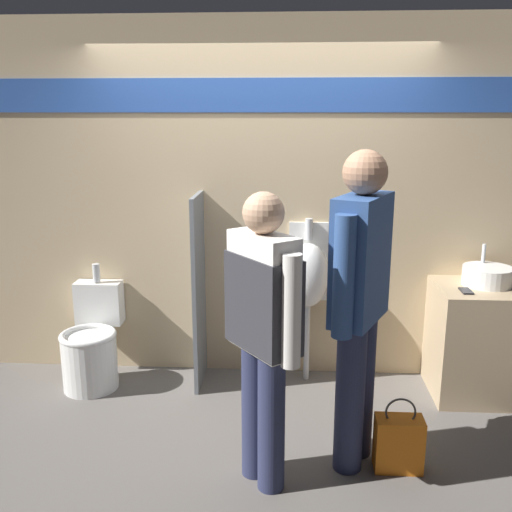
# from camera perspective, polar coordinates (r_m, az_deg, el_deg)

# --- Properties ---
(ground_plane) EXTENTS (16.00, 16.00, 0.00)m
(ground_plane) POSITION_cam_1_polar(r_m,az_deg,el_deg) (4.20, -0.14, -14.61)
(ground_plane) COLOR #5B5651
(display_wall) EXTENTS (4.32, 0.07, 2.70)m
(display_wall) POSITION_cam_1_polar(r_m,az_deg,el_deg) (4.33, 0.34, 5.42)
(display_wall) COLOR tan
(display_wall) RESTS_ON ground_plane
(sink_counter) EXTENTS (0.82, 0.59, 0.82)m
(sink_counter) POSITION_cam_1_polar(r_m,az_deg,el_deg) (4.51, 22.41, -7.90)
(sink_counter) COLOR tan
(sink_counter) RESTS_ON ground_plane
(sink_basin) EXTENTS (0.35, 0.35, 0.27)m
(sink_basin) POSITION_cam_1_polar(r_m,az_deg,el_deg) (4.40, 22.13, -1.84)
(sink_basin) COLOR white
(sink_basin) RESTS_ON sink_counter
(cell_phone) EXTENTS (0.07, 0.14, 0.01)m
(cell_phone) POSITION_cam_1_polar(r_m,az_deg,el_deg) (4.19, 20.26, -3.30)
(cell_phone) COLOR black
(cell_phone) RESTS_ON sink_counter
(divider_near_counter) EXTENTS (0.03, 0.45, 1.45)m
(divider_near_counter) POSITION_cam_1_polar(r_m,az_deg,el_deg) (4.27, -5.73, -3.56)
(divider_near_counter) COLOR slate
(divider_near_counter) RESTS_ON ground_plane
(urinal_near_counter) EXTENTS (0.31, 0.26, 1.26)m
(urinal_near_counter) POSITION_cam_1_polar(r_m,az_deg,el_deg) (4.29, 5.24, -1.92)
(urinal_near_counter) COLOR silver
(urinal_near_counter) RESTS_ON ground_plane
(toilet) EXTENTS (0.42, 0.58, 0.89)m
(toilet) POSITION_cam_1_polar(r_m,az_deg,el_deg) (4.53, -16.11, -8.76)
(toilet) COLOR white
(toilet) RESTS_ON ground_plane
(person_in_vest) EXTENTS (0.43, 0.47, 1.64)m
(person_in_vest) POSITION_cam_1_polar(r_m,az_deg,el_deg) (3.02, 0.72, -6.57)
(person_in_vest) COLOR #282D4C
(person_in_vest) RESTS_ON ground_plane
(person_with_lanyard) EXTENTS (0.38, 0.59, 1.84)m
(person_with_lanyard) POSITION_cam_1_polar(r_m,az_deg,el_deg) (3.23, 10.29, -4.23)
(person_with_lanyard) COLOR #282D4C
(person_with_lanyard) RESTS_ON ground_plane
(shopping_bag) EXTENTS (0.27, 0.15, 0.45)m
(shopping_bag) POSITION_cam_1_polar(r_m,az_deg,el_deg) (3.56, 14.07, -17.68)
(shopping_bag) COLOR orange
(shopping_bag) RESTS_ON ground_plane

